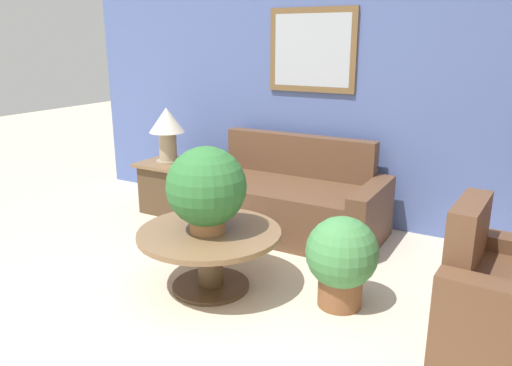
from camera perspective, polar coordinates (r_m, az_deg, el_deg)
ground_plane at (r=3.27m, az=-7.16°, el=-18.67°), size 20.00×20.00×0.00m
wall_back at (r=5.15m, az=10.68°, el=9.73°), size 6.57×0.09×2.60m
couch_main at (r=4.99m, az=3.14°, el=-2.05°), size 1.99×0.93×0.92m
coffee_table at (r=3.84m, az=-5.30°, el=-7.24°), size 1.09×1.09×0.47m
side_table at (r=5.65m, az=-9.81°, el=-0.29°), size 0.58×0.58×0.56m
table_lamp at (r=5.50m, az=-10.14°, el=6.33°), size 0.39×0.39×0.60m
potted_plant_on_table at (r=3.67m, az=-5.69°, el=-0.59°), size 0.59×0.59×0.65m
potted_plant_floor at (r=3.62m, az=9.76°, el=-8.43°), size 0.52×0.52×0.67m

